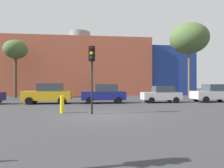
% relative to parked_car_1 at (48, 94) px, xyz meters
% --- Properties ---
extents(ground_plane, '(200.00, 200.00, 0.00)m').
position_rel_parked_car_1_xyz_m(ground_plane, '(4.74, -8.06, -0.95)').
color(ground_plane, '#38383A').
extents(building_backdrop, '(40.83, 11.74, 11.73)m').
position_rel_parked_car_1_xyz_m(building_backdrop, '(2.05, 18.99, 3.77)').
color(building_backdrop, '#B2563D').
rests_on(building_backdrop, ground_plane).
extents(parked_car_1, '(4.39, 2.15, 1.90)m').
position_rel_parked_car_1_xyz_m(parked_car_1, '(0.00, 0.00, 0.00)').
color(parked_car_1, gold).
rests_on(parked_car_1, ground_plane).
extents(parked_car_2, '(4.21, 2.07, 1.83)m').
position_rel_parked_car_1_xyz_m(parked_car_2, '(5.26, 0.00, -0.04)').
color(parked_car_2, navy).
rests_on(parked_car_2, ground_plane).
extents(parked_car_3, '(3.83, 1.88, 1.66)m').
position_rel_parked_car_1_xyz_m(parked_car_3, '(11.03, 0.00, -0.12)').
color(parked_car_3, silver).
rests_on(parked_car_3, ground_plane).
extents(parked_car_4, '(4.23, 2.07, 1.83)m').
position_rel_parked_car_1_xyz_m(parked_car_4, '(16.63, 0.00, -0.04)').
color(parked_car_4, silver).
rests_on(parked_car_4, ground_plane).
extents(traffic_light_island, '(0.40, 0.39, 4.08)m').
position_rel_parked_car_1_xyz_m(traffic_light_island, '(3.96, -7.41, 2.05)').
color(traffic_light_island, black).
rests_on(traffic_light_island, ground_plane).
extents(bare_tree_0, '(3.23, 3.23, 7.98)m').
position_rel_parked_car_1_xyz_m(bare_tree_0, '(-6.29, 9.64, 5.61)').
color(bare_tree_0, brown).
rests_on(bare_tree_0, ground_plane).
extents(bare_tree_1, '(5.12, 5.12, 10.06)m').
position_rel_parked_car_1_xyz_m(bare_tree_1, '(17.10, 6.06, 7.04)').
color(bare_tree_1, brown).
rests_on(bare_tree_1, ground_plane).
extents(bollard_yellow_0, '(0.24, 0.24, 1.09)m').
position_rel_parked_car_1_xyz_m(bollard_yellow_0, '(2.13, -6.71, -0.40)').
color(bollard_yellow_0, yellow).
rests_on(bollard_yellow_0, ground_plane).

